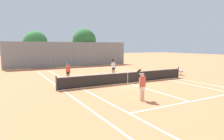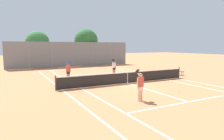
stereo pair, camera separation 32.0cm
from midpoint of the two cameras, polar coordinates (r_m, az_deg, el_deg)
name	(u,v)px [view 2 (the right image)]	position (r m, az deg, el deg)	size (l,w,h in m)	color
ground_plane	(127,83)	(16.90, 4.97, -3.78)	(120.00, 120.00, 0.00)	#CC7A4C
court_line_markings	(127,83)	(16.90, 4.97, -3.77)	(11.10, 23.90, 0.01)	white
tennis_net	(127,77)	(16.81, 4.99, -2.08)	(12.00, 0.10, 1.07)	#474C47
player_near_side	(140,85)	(11.48, 8.86, -4.22)	(0.59, 0.80, 1.77)	beige
player_far_left	(68,70)	(18.38, -11.92, -0.12)	(0.47, 0.87, 1.77)	#936B4C
player_far_right	(114,67)	(21.20, 1.02, 0.95)	(0.74, 0.72, 1.77)	#936B4C
loose_tennis_ball_0	(179,92)	(14.46, 19.26, -5.84)	(0.07, 0.07, 0.07)	#D1DB33
loose_tennis_ball_1	(78,71)	(25.45, -9.44, -0.17)	(0.07, 0.07, 0.07)	#D1DB33
loose_tennis_ball_2	(129,92)	(13.63, 5.62, -6.24)	(0.07, 0.07, 0.07)	#D1DB33
loose_tennis_ball_3	(118,79)	(18.74, 2.17, -2.60)	(0.07, 0.07, 0.07)	#D1DB33
courtside_bench	(178,71)	(22.71, 18.64, -0.33)	(0.36, 1.50, 0.47)	#33598C
back_fence	(73,54)	(30.74, -10.79, 4.43)	(18.64, 0.08, 3.73)	gray
tree_behind_left	(38,43)	(32.45, -20.13, 7.25)	(3.50, 3.50, 5.38)	brown
tree_behind_right	(86,42)	(33.88, -7.20, 8.07)	(3.92, 3.92, 5.95)	brown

